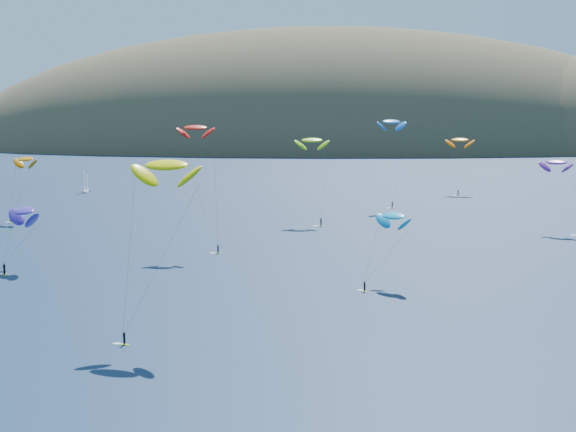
# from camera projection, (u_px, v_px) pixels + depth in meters

# --- Properties ---
(ground) EXTENTS (2800.00, 2800.00, 0.00)m
(ground) POSITION_uv_depth(u_px,v_px,m) (196.00, 412.00, 79.80)
(ground) COLOR black
(ground) RESTS_ON ground
(island) EXTENTS (730.00, 300.00, 210.00)m
(island) POSITION_uv_depth(u_px,v_px,m) (351.00, 160.00, 636.78)
(island) COLOR #3D3526
(island) RESTS_ON ground
(sailboat) EXTENTS (7.70, 6.64, 9.45)m
(sailboat) POSITION_uv_depth(u_px,v_px,m) (86.00, 190.00, 286.98)
(sailboat) COLOR silver
(sailboat) RESTS_ON ground
(kitesurfer_1) EXTENTS (9.20, 9.80, 18.85)m
(kitesurfer_1) POSITION_uv_depth(u_px,v_px,m) (25.00, 159.00, 214.97)
(kitesurfer_1) COLOR #C3EC1A
(kitesurfer_1) RESTS_ON ground
(kitesurfer_2) EXTENTS (10.49, 10.46, 25.26)m
(kitesurfer_2) POSITION_uv_depth(u_px,v_px,m) (166.00, 165.00, 105.95)
(kitesurfer_2) COLOR #C3EC1A
(kitesurfer_2) RESTS_ON ground
(kitesurfer_3) EXTENTS (8.60, 11.17, 24.05)m
(kitesurfer_3) POSITION_uv_depth(u_px,v_px,m) (312.00, 140.00, 211.34)
(kitesurfer_3) COLOR #C3EC1A
(kitesurfer_3) RESTS_ON ground
(kitesurfer_4) EXTENTS (10.12, 7.46, 28.56)m
(kitesurfer_4) POSITION_uv_depth(u_px,v_px,m) (391.00, 122.00, 241.41)
(kitesurfer_4) COLOR #C3EC1A
(kitesurfer_4) RESTS_ON ground
(kitesurfer_5) EXTENTS (9.53, 11.54, 13.86)m
(kitesurfer_5) POSITION_uv_depth(u_px,v_px,m) (394.00, 216.00, 137.30)
(kitesurfer_5) COLOR #C3EC1A
(kitesurfer_5) RESTS_ON ground
(kitesurfer_6) EXTENTS (8.97, 12.85, 19.19)m
(kitesurfer_6) POSITION_uv_depth(u_px,v_px,m) (556.00, 162.00, 196.08)
(kitesurfer_6) COLOR #C3EC1A
(kitesurfer_6) RESTS_ON ground
(kitesurfer_9) EXTENTS (9.62, 6.75, 28.11)m
(kitesurfer_9) POSITION_uv_depth(u_px,v_px,m) (196.00, 128.00, 168.30)
(kitesurfer_9) COLOR #C3EC1A
(kitesurfer_9) RESTS_ON ground
(kitesurfer_10) EXTENTS (10.07, 13.65, 13.56)m
(kitesurfer_10) POSITION_uv_depth(u_px,v_px,m) (24.00, 211.00, 151.37)
(kitesurfer_10) COLOR #C3EC1A
(kitesurfer_10) RESTS_ON ground
(kitesurfer_11) EXTENTS (10.38, 12.99, 21.55)m
(kitesurfer_11) POSITION_uv_depth(u_px,v_px,m) (460.00, 140.00, 283.55)
(kitesurfer_11) COLOR #C3EC1A
(kitesurfer_11) RESTS_ON ground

